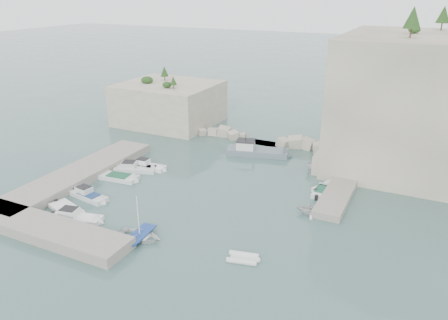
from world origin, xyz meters
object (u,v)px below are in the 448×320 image
at_px(inflatable_dinghy, 243,260).
at_px(work_boat, 257,155).
at_px(rowboat, 140,239).
at_px(motorboat_b, 135,171).
at_px(tender_east_b, 321,194).
at_px(tender_east_c, 326,189).
at_px(motorboat_a, 148,169).
at_px(tender_east_a, 310,214).
at_px(tender_east_d, 321,173).
at_px(motorboat_f, 77,221).
at_px(motorboat_c, 119,179).
at_px(motorboat_e, 67,212).
at_px(motorboat_d, 89,199).

xyz_separation_m(inflatable_dinghy, work_boat, (-8.59, 24.81, 0.00)).
bearing_deg(rowboat, motorboat_b, 33.89).
height_order(tender_east_b, tender_east_c, same).
bearing_deg(tender_east_b, rowboat, 144.33).
relative_size(motorboat_a, inflatable_dinghy, 1.84).
distance_m(tender_east_a, tender_east_d, 11.63).
bearing_deg(motorboat_f, motorboat_c, 93.65).
bearing_deg(tender_east_a, inflatable_dinghy, 152.54).
relative_size(motorboat_e, rowboat, 1.09).
height_order(rowboat, tender_east_c, rowboat).
relative_size(motorboat_d, work_boat, 0.57).
bearing_deg(motorboat_b, motorboat_f, -99.69).
bearing_deg(tender_east_d, inflatable_dinghy, 165.39).
bearing_deg(motorboat_a, inflatable_dinghy, -37.76).
bearing_deg(tender_east_b, motorboat_d, 120.18).
bearing_deg(motorboat_f, tender_east_c, 29.90).
height_order(motorboat_e, motorboat_f, motorboat_f).
bearing_deg(tender_east_b, work_boat, 54.51).
height_order(motorboat_d, inflatable_dinghy, motorboat_d).
xyz_separation_m(motorboat_c, work_boat, (12.39, 15.70, 0.00)).
bearing_deg(motorboat_c, inflatable_dinghy, -29.13).
relative_size(motorboat_e, inflatable_dinghy, 1.64).
xyz_separation_m(rowboat, inflatable_dinghy, (10.26, 1.14, 0.00)).
height_order(motorboat_c, rowboat, rowboat).
distance_m(tender_east_a, work_boat, 18.22).
bearing_deg(motorboat_b, tender_east_d, 4.12).
distance_m(rowboat, inflatable_dinghy, 10.32).
bearing_deg(motorboat_a, tender_east_b, 3.38).
bearing_deg(motorboat_a, tender_east_d, 19.24).
bearing_deg(tender_east_d, work_boat, 64.73).
distance_m(tender_east_b, tender_east_d, 6.29).
relative_size(motorboat_b, motorboat_e, 1.23).
distance_m(motorboat_a, tender_east_a, 22.97).
xyz_separation_m(motorboat_f, tender_east_c, (21.28, 18.82, 0.00)).
xyz_separation_m(motorboat_a, motorboat_f, (1.54, -14.71, 0.00)).
relative_size(motorboat_f, inflatable_dinghy, 2.00).
bearing_deg(motorboat_d, tender_east_c, 40.46).
bearing_deg(motorboat_b, tender_east_b, -10.84).
relative_size(motorboat_b, work_boat, 0.62).
xyz_separation_m(rowboat, work_boat, (1.67, 25.94, 0.00)).
distance_m(tender_east_c, tender_east_d, 4.92).
height_order(tender_east_a, work_boat, work_boat).
bearing_deg(motorboat_e, motorboat_a, 104.77).
bearing_deg(tender_east_a, motorboat_e, 103.32).
xyz_separation_m(motorboat_d, tender_east_b, (23.46, 12.87, 0.00)).
bearing_deg(rowboat, motorboat_d, 62.33).
xyz_separation_m(motorboat_f, tender_east_b, (21.06, 17.32, 0.00)).
relative_size(motorboat_a, motorboat_e, 1.12).
bearing_deg(work_boat, motorboat_c, -142.84).
bearing_deg(motorboat_e, tender_east_d, 63.85).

